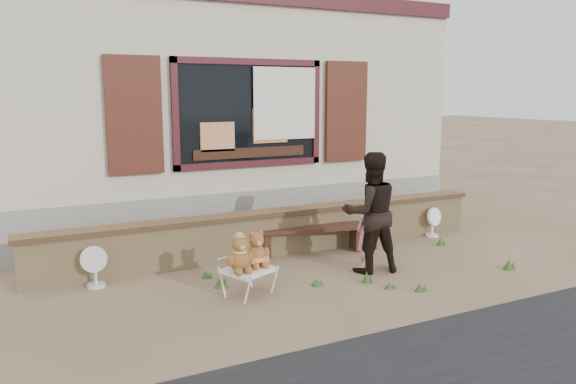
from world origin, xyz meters
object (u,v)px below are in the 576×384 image
teddy_bear_right (256,248)px  child (365,235)px  bench (312,233)px  teddy_bear_left (240,253)px  adult (371,212)px  folding_chair (248,271)px

teddy_bear_right → child: bearing=-17.1°
bench → teddy_bear_left: size_ratio=3.69×
child → bench: bearing=-97.6°
bench → adult: adult is taller
folding_chair → child: size_ratio=0.72×
folding_chair → child: child is taller
folding_chair → adult: size_ratio=0.42×
teddy_bear_left → adult: bearing=-18.1°
teddy_bear_right → child: child is taller
teddy_bear_left → child: bearing=-14.7°
adult → teddy_bear_left: bearing=15.7°
folding_chair → adult: adult is taller
folding_chair → teddy_bear_left: size_ratio=1.52×
folding_chair → teddy_bear_right: (0.13, 0.05, 0.25)m
teddy_bear_left → adult: (1.94, 0.17, 0.25)m
folding_chair → teddy_bear_left: teddy_bear_left is taller
folding_chair → child: 1.84m
bench → teddy_bear_left: (-1.67, -1.27, 0.25)m
adult → bench: bearing=-65.4°
teddy_bear_left → adult: 1.96m
teddy_bear_right → folding_chair: bearing=180.0°
folding_chair → teddy_bear_left: 0.29m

